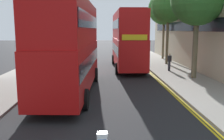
% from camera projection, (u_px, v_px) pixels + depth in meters
% --- Properties ---
extents(sidewalk_right, '(4.00, 80.00, 0.14)m').
position_uv_depth(sidewalk_right, '(190.00, 82.00, 18.37)').
color(sidewalk_right, gray).
rests_on(sidewalk_right, ground).
extents(sidewalk_left, '(4.00, 80.00, 0.14)m').
position_uv_depth(sidewalk_left, '(13.00, 83.00, 17.90)').
color(sidewalk_left, gray).
rests_on(sidewalk_left, ground).
extents(kerb_line_outer, '(0.10, 56.00, 0.01)m').
position_uv_depth(kerb_line_outer, '(169.00, 89.00, 16.33)').
color(kerb_line_outer, yellow).
rests_on(kerb_line_outer, ground).
extents(kerb_line_inner, '(0.10, 56.00, 0.01)m').
position_uv_depth(kerb_line_inner, '(167.00, 89.00, 16.32)').
color(kerb_line_inner, yellow).
rests_on(kerb_line_inner, ground).
extents(double_decker_bus_away, '(3.15, 10.90, 5.64)m').
position_uv_depth(double_decker_bus_away, '(70.00, 44.00, 15.00)').
color(double_decker_bus_away, '#B20F0F').
rests_on(double_decker_bus_away, ground).
extents(double_decker_bus_oncoming, '(2.84, 10.82, 5.64)m').
position_uv_depth(double_decker_bus_oncoming, '(127.00, 38.00, 24.64)').
color(double_decker_bus_oncoming, red).
rests_on(double_decker_bus_oncoming, ground).
extents(pedestrian_far, '(0.34, 0.22, 1.62)m').
position_uv_depth(pedestrian_far, '(169.00, 62.00, 22.67)').
color(pedestrian_far, '#2D2D38').
rests_on(pedestrian_far, sidewalk_right).
extents(street_tree_near, '(4.10, 4.10, 8.47)m').
position_uv_depth(street_tree_near, '(164.00, 9.00, 31.40)').
color(street_tree_near, '#6B6047').
rests_on(street_tree_near, sidewalk_right).
extents(street_tree_distant, '(3.62, 3.62, 8.09)m').
position_uv_depth(street_tree_distant, '(168.00, 6.00, 26.39)').
color(street_tree_distant, '#6B6047').
rests_on(street_tree_distant, sidewalk_right).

